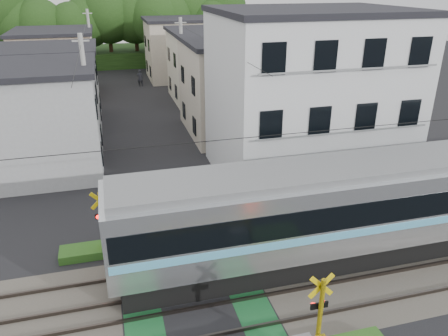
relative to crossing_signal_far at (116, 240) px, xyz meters
name	(u,v)px	position (x,y,z in m)	size (l,w,h in m)	color
ground	(195,300)	(2.59, -3.65, -0.71)	(120.00, 120.00, 0.00)	black
track_bed	(195,299)	(2.59, -3.65, -0.67)	(120.00, 120.00, 0.14)	#47423A
crossing_signal_far	(116,240)	(0.00, 0.00, 0.00)	(4.74, 0.65, 3.09)	yellow
apartment_block	(308,96)	(11.09, 5.84, 3.94)	(10.20, 8.36, 9.30)	silver
houses_row	(136,73)	(2.84, 22.27, 2.53)	(22.07, 31.35, 6.80)	#A9ACAE
tree_hill	(116,23)	(2.18, 43.71, 4.74)	(40.00, 13.02, 11.97)	#203F15
catenary	(355,189)	(8.59, -3.62, 2.98)	(60.00, 5.04, 7.00)	#2D2D33
utility_poles	(122,70)	(1.53, 19.35, 3.37)	(7.90, 42.00, 8.00)	#A5A5A0
pedestrian	(140,78)	(3.79, 31.31, 0.19)	(0.66, 0.43, 1.81)	#2E303A
weed_patches	(242,289)	(4.34, -3.74, -0.53)	(10.25, 8.80, 0.40)	#2D5E1E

